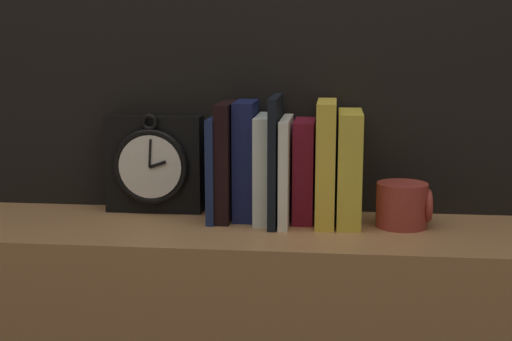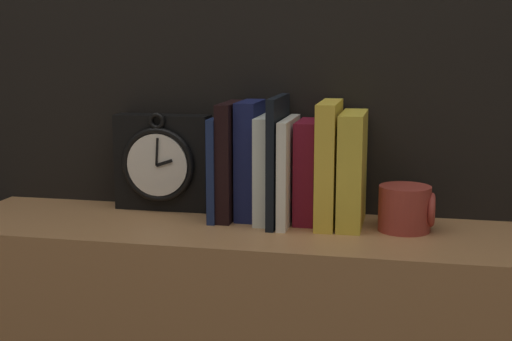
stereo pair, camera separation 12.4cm
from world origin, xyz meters
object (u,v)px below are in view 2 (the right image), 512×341
at_px(book_slot2_navy, 250,160).
at_px(book_slot3_white, 268,168).
at_px(book_slot7_yellow, 329,163).
at_px(book_slot5_white, 288,171).
at_px(clock, 162,162).
at_px(book_slot6_maroon, 308,171).
at_px(book_slot0_navy, 220,167).
at_px(book_slot4_black, 278,160).
at_px(book_slot1_black, 230,161).
at_px(mug, 406,208).
at_px(book_slot8_yellow, 352,169).

height_order(book_slot2_navy, book_slot3_white, book_slot2_navy).
bearing_deg(book_slot7_yellow, book_slot5_white, -176.47).
xyz_separation_m(clock, book_slot6_maroon, (0.29, -0.03, -0.00)).
distance_m(book_slot0_navy, book_slot4_black, 0.11).
bearing_deg(book_slot0_navy, book_slot1_black, 6.52).
bearing_deg(book_slot4_black, mug, -3.73).
bearing_deg(book_slot1_black, book_slot3_white, -2.02).
height_order(book_slot0_navy, book_slot6_maroon, book_slot0_navy).
distance_m(book_slot2_navy, book_slot5_white, 0.08).
xyz_separation_m(book_slot2_navy, mug, (0.29, -0.04, -0.07)).
xyz_separation_m(clock, book_slot2_navy, (0.18, -0.02, 0.02)).
height_order(book_slot4_black, book_slot5_white, book_slot4_black).
distance_m(book_slot3_white, book_slot5_white, 0.04).
bearing_deg(book_slot6_maroon, book_slot5_white, -147.80).
relative_size(clock, book_slot2_navy, 0.89).
relative_size(book_slot3_white, book_slot4_black, 0.84).
bearing_deg(book_slot0_navy, book_slot7_yellow, -1.95).
relative_size(book_slot3_white, book_slot8_yellow, 0.95).
bearing_deg(mug, book_slot1_black, 174.75).
relative_size(book_slot4_black, book_slot6_maroon, 1.24).
distance_m(book_slot0_navy, mug, 0.35).
height_order(book_slot2_navy, book_slot7_yellow, book_slot7_yellow).
distance_m(book_slot0_navy, book_slot2_navy, 0.06).
distance_m(book_slot6_maroon, book_slot7_yellow, 0.05).
relative_size(book_slot1_black, book_slot2_navy, 0.99).
height_order(book_slot2_navy, book_slot5_white, book_slot2_navy).
distance_m(book_slot7_yellow, book_slot8_yellow, 0.04).
xyz_separation_m(clock, book_slot3_white, (0.22, -0.04, 0.00)).
xyz_separation_m(book_slot2_navy, book_slot4_black, (0.06, -0.02, 0.01)).
distance_m(clock, book_slot7_yellow, 0.33).
distance_m(clock, book_slot1_black, 0.15).
relative_size(book_slot5_white, book_slot7_yellow, 0.86).
bearing_deg(book_slot3_white, book_slot2_navy, 161.29).
height_order(book_slot1_black, book_slot6_maroon, book_slot1_black).
xyz_separation_m(book_slot3_white, book_slot6_maroon, (0.07, 0.01, -0.00)).
distance_m(book_slot0_navy, book_slot3_white, 0.09).
bearing_deg(clock, book_slot0_navy, -16.42).
bearing_deg(book_slot0_navy, book_slot5_white, -4.94).
xyz_separation_m(book_slot0_navy, book_slot2_navy, (0.06, 0.01, 0.01)).
height_order(book_slot5_white, book_slot6_maroon, book_slot5_white).
bearing_deg(clock, book_slot1_black, -13.37).
relative_size(book_slot4_black, book_slot5_white, 1.21).
bearing_deg(mug, book_slot0_navy, 175.44).
xyz_separation_m(book_slot1_black, book_slot5_white, (0.11, -0.01, -0.01)).
bearing_deg(book_slot2_navy, book_slot0_navy, -167.97).
xyz_separation_m(clock, book_slot5_white, (0.26, -0.05, 0.00)).
height_order(book_slot6_maroon, mug, book_slot6_maroon).
bearing_deg(book_slot4_black, book_slot5_white, 2.63).
distance_m(book_slot5_white, mug, 0.22).
xyz_separation_m(clock, mug, (0.47, -0.06, -0.05)).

